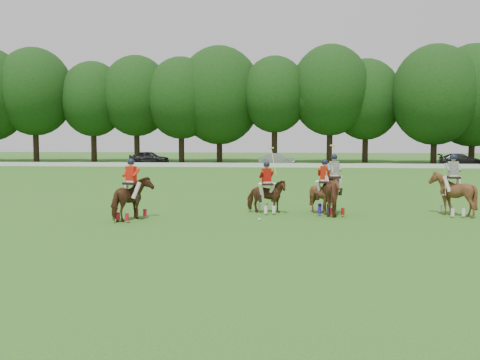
# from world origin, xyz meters

# --- Properties ---
(ground) EXTENTS (180.00, 180.00, 0.00)m
(ground) POSITION_xyz_m (0.00, 0.00, 0.00)
(ground) COLOR #2E661D
(ground) RESTS_ON ground
(tree_line) EXTENTS (117.98, 14.32, 14.75)m
(tree_line) POSITION_xyz_m (0.26, 48.05, 8.23)
(tree_line) COLOR black
(tree_line) RESTS_ON ground
(boundary_rail) EXTENTS (120.00, 0.10, 0.44)m
(boundary_rail) POSITION_xyz_m (0.00, 38.00, 0.22)
(boundary_rail) COLOR white
(boundary_rail) RESTS_ON ground
(car_left) EXTENTS (4.57, 1.94, 1.54)m
(car_left) POSITION_xyz_m (-14.16, 42.50, 0.77)
(car_left) COLOR black
(car_left) RESTS_ON ground
(car_mid) EXTENTS (4.14, 1.91, 1.31)m
(car_mid) POSITION_xyz_m (0.44, 42.50, 0.66)
(car_mid) COLOR #939398
(car_mid) RESTS_ON ground
(car_right) EXTENTS (4.76, 2.35, 1.33)m
(car_right) POSITION_xyz_m (20.29, 42.50, 0.66)
(car_right) COLOR black
(car_right) RESTS_ON ground
(polo_red_a) EXTENTS (1.42, 2.09, 2.32)m
(polo_red_a) POSITION_xyz_m (-4.17, 2.27, 0.84)
(polo_red_a) COLOR #4C2314
(polo_red_a) RESTS_ON ground
(polo_red_b) EXTENTS (1.69, 1.56, 2.67)m
(polo_red_b) POSITION_xyz_m (0.82, 4.59, 0.74)
(polo_red_b) COLOR #4C2314
(polo_red_b) RESTS_ON ground
(polo_red_c) EXTENTS (1.31, 1.46, 2.78)m
(polo_red_c) POSITION_xyz_m (3.18, 4.52, 0.80)
(polo_red_c) COLOR #4C2314
(polo_red_c) RESTS_ON ground
(polo_stripe_a) EXTENTS (1.35, 2.22, 2.45)m
(polo_stripe_a) POSITION_xyz_m (3.54, 4.42, 0.90)
(polo_stripe_a) COLOR #4C2314
(polo_stripe_a) RESTS_ON ground
(polo_stripe_b) EXTENTS (1.54, 1.71, 2.45)m
(polo_stripe_b) POSITION_xyz_m (8.24, 4.61, 0.90)
(polo_stripe_b) COLOR #4C2314
(polo_stripe_b) RESTS_ON ground
(polo_ball) EXTENTS (0.09, 0.09, 0.09)m
(polo_ball) POSITION_xyz_m (0.63, 2.65, 0.04)
(polo_ball) COLOR white
(polo_ball) RESTS_ON ground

